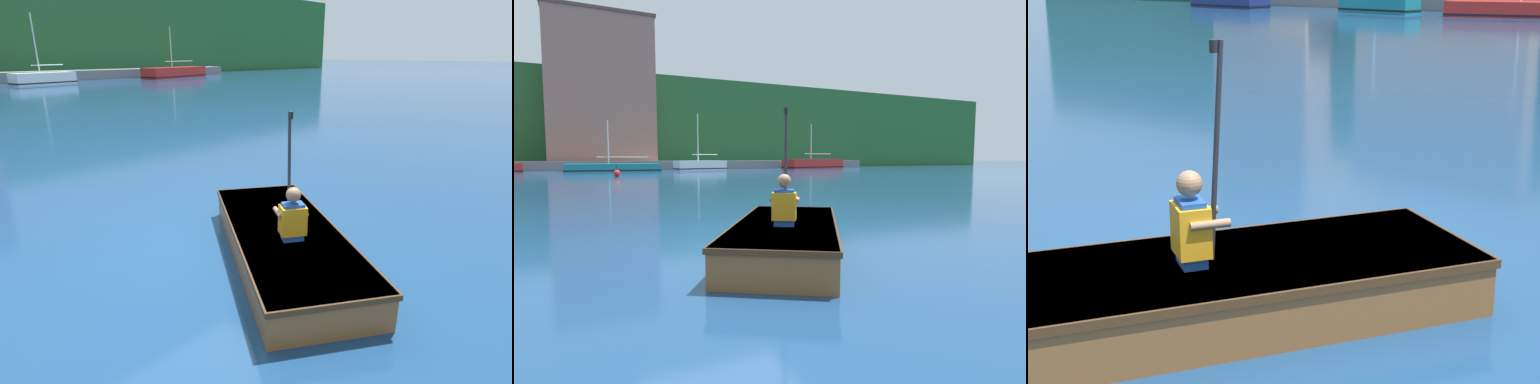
% 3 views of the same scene
% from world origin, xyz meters
% --- Properties ---
extents(ground_plane, '(300.00, 300.00, 0.00)m').
position_xyz_m(ground_plane, '(0.00, 0.00, 0.00)').
color(ground_plane, navy).
extents(waterfront_tower_far, '(6.53, 7.73, 6.62)m').
position_xyz_m(waterfront_tower_far, '(18.74, 48.06, 3.32)').
color(waterfront_tower_far, gray).
rests_on(waterfront_tower_far, ground).
extents(moored_boat_dock_west_end, '(8.07, 3.94, 5.10)m').
position_xyz_m(moored_boat_dock_west_end, '(22.37, 34.22, 0.52)').
color(moored_boat_dock_west_end, red).
rests_on(moored_boat_dock_west_end, ground).
extents(moored_boat_dock_east_inner, '(5.33, 2.60, 5.55)m').
position_xyz_m(moored_boat_dock_east_inner, '(8.81, 33.47, 0.47)').
color(moored_boat_dock_east_inner, white).
rests_on(moored_boat_dock_east_inner, ground).
extents(rowboat_foreground, '(2.83, 3.44, 0.41)m').
position_xyz_m(rowboat_foreground, '(0.51, -0.82, 0.24)').
color(rowboat_foreground, brown).
rests_on(rowboat_foreground, ground).
extents(person_paddler, '(0.45, 0.45, 1.45)m').
position_xyz_m(person_paddler, '(0.32, -1.12, 0.71)').
color(person_paddler, '#1E4CA5').
rests_on(person_paddler, rowboat_foreground).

